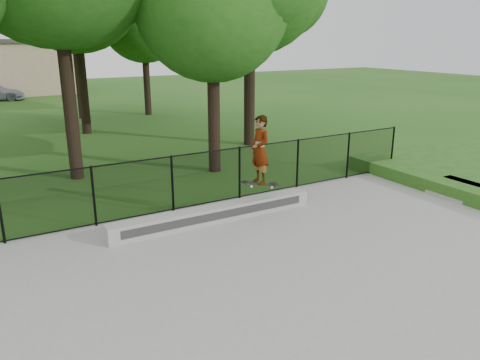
# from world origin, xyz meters

# --- Properties ---
(ground) EXTENTS (100.00, 100.00, 0.00)m
(ground) POSITION_xyz_m (0.00, 0.00, 0.00)
(ground) COLOR #235919
(ground) RESTS_ON ground
(concrete_slab) EXTENTS (14.00, 12.00, 0.06)m
(concrete_slab) POSITION_xyz_m (0.00, 0.00, 0.03)
(concrete_slab) COLOR gray
(concrete_slab) RESTS_ON ground
(grind_ledge) EXTENTS (5.36, 0.40, 0.41)m
(grind_ledge) POSITION_xyz_m (0.61, 4.70, 0.26)
(grind_ledge) COLOR #ACACA7
(grind_ledge) RESTS_ON concrete_slab
(skater_airborne) EXTENTS (0.82, 0.62, 1.87)m
(skater_airborne) POSITION_xyz_m (1.72, 4.42, 1.77)
(skater_airborne) COLOR black
(skater_airborne) RESTS_ON ground
(chainlink_fence) EXTENTS (16.06, 0.06, 1.50)m
(chainlink_fence) POSITION_xyz_m (0.00, 5.90, 0.81)
(chainlink_fence) COLOR black
(chainlink_fence) RESTS_ON concrete_slab
(concrete_steps) EXTENTS (1.07, 1.20, 0.45)m
(concrete_steps) POSITION_xyz_m (7.59, 3.00, 0.17)
(concrete_steps) COLOR gray
(concrete_steps) RESTS_ON ground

